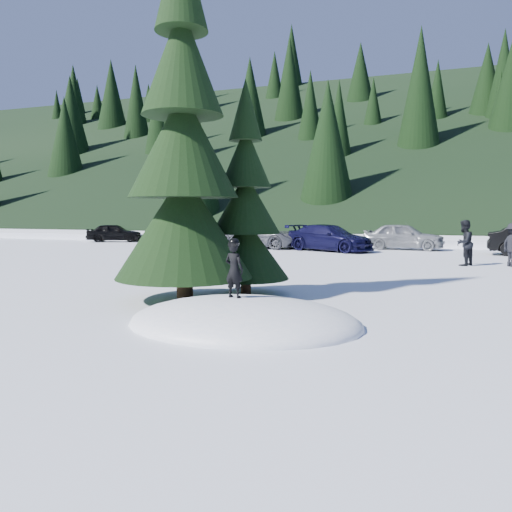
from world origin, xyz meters
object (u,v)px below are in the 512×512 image
(child_skier, at_px, (234,270))
(car_1, at_px, (177,235))
(car_0, at_px, (114,233))
(car_2, at_px, (261,236))
(adult_0, at_px, (464,243))
(car_4, at_px, (403,236))
(spruce_short, at_px, (246,211))
(spruce_tall, at_px, (183,158))
(car_3, at_px, (330,238))

(child_skier, distance_m, car_1, 23.08)
(car_0, relative_size, car_2, 0.73)
(adult_0, bearing_deg, car_0, -81.14)
(car_4, bearing_deg, spruce_short, 176.14)
(spruce_tall, height_order, spruce_short, spruce_tall)
(car_2, xyz_separation_m, car_3, (4.22, -0.98, -0.00))
(spruce_short, distance_m, car_1, 19.96)
(adult_0, relative_size, car_0, 0.48)
(car_1, height_order, car_3, car_3)
(car_2, distance_m, car_3, 4.33)
(spruce_tall, xyz_separation_m, car_3, (0.16, 15.92, -2.61))
(child_skier, height_order, car_0, child_skier)
(car_1, bearing_deg, car_4, -107.56)
(spruce_short, relative_size, child_skier, 5.10)
(car_3, distance_m, car_4, 4.39)
(child_skier, xyz_separation_m, car_4, (1.81, 20.11, -0.27))
(adult_0, bearing_deg, spruce_tall, -2.20)
(adult_0, bearing_deg, spruce_short, -1.60)
(spruce_tall, relative_size, car_3, 1.77)
(spruce_short, xyz_separation_m, car_1, (-11.13, 16.51, -1.49))
(spruce_tall, xyz_separation_m, car_2, (-4.06, 16.89, -2.61))
(child_skier, bearing_deg, spruce_short, -61.43)
(spruce_short, distance_m, child_skier, 3.46)
(car_1, bearing_deg, car_3, -120.46)
(car_3, height_order, car_4, car_4)
(car_0, xyz_separation_m, car_4, (19.41, -0.54, 0.10))
(adult_0, xyz_separation_m, car_2, (-10.59, 6.35, -0.18))
(adult_0, height_order, car_3, adult_0)
(child_skier, xyz_separation_m, adult_0, (4.55, 12.28, -0.12))
(car_3, bearing_deg, car_2, 99.27)
(adult_0, bearing_deg, car_4, -131.15)
(spruce_short, relative_size, car_2, 1.06)
(car_0, bearing_deg, child_skier, -162.59)
(car_0, height_order, car_4, car_4)
(spruce_short, relative_size, adult_0, 3.02)
(spruce_tall, bearing_deg, spruce_short, 54.46)
(spruce_tall, bearing_deg, child_skier, -41.22)
(car_3, bearing_deg, child_skier, -151.76)
(adult_0, xyz_separation_m, car_3, (-6.37, 5.37, -0.18))
(spruce_short, bearing_deg, child_skier, -72.63)
(car_0, bearing_deg, spruce_tall, -163.48)
(spruce_tall, bearing_deg, car_0, 129.54)
(spruce_tall, distance_m, spruce_short, 2.11)
(car_4, bearing_deg, car_1, 97.42)
(child_skier, relative_size, car_3, 0.22)
(spruce_short, bearing_deg, car_0, 133.49)
(adult_0, distance_m, car_0, 23.68)
(car_3, bearing_deg, car_4, -33.52)
(spruce_short, xyz_separation_m, car_3, (-0.84, 14.52, -1.40))
(spruce_short, relative_size, car_0, 1.44)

